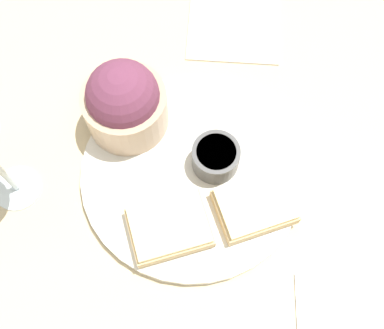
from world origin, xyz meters
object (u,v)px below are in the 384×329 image
at_px(sauce_ramekin, 215,156).
at_px(cheese_toast_far, 255,206).
at_px(napkin, 234,22).
at_px(salad_bowl, 124,102).
at_px(cheese_toast_near, 169,227).

distance_m(sauce_ramekin, cheese_toast_far, 0.08).
xyz_separation_m(sauce_ramekin, napkin, (-0.11, -0.21, -0.03)).
bearing_deg(cheese_toast_far, napkin, -106.77).
height_order(salad_bowl, napkin, salad_bowl).
bearing_deg(cheese_toast_far, sauce_ramekin, -72.80).
bearing_deg(napkin, cheese_toast_near, 55.04).
relative_size(cheese_toast_near, napkin, 0.53).
xyz_separation_m(sauce_ramekin, cheese_toast_near, (0.08, 0.07, -0.01)).
bearing_deg(cheese_toast_far, cheese_toast_near, -5.04).
xyz_separation_m(cheese_toast_near, napkin, (-0.20, -0.28, -0.02)).
relative_size(cheese_toast_near, cheese_toast_far, 1.07).
height_order(cheese_toast_near, cheese_toast_far, same).
bearing_deg(sauce_ramekin, cheese_toast_far, 107.20).
bearing_deg(salad_bowl, cheese_toast_near, 91.44).
relative_size(salad_bowl, cheese_toast_near, 1.09).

